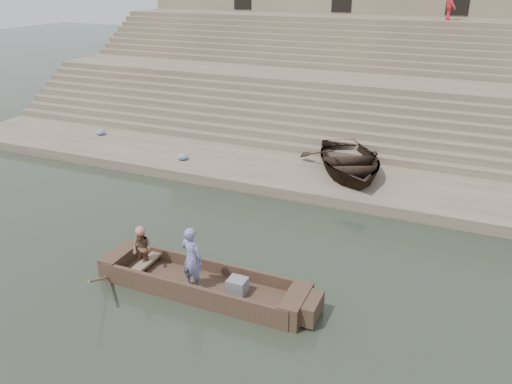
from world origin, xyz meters
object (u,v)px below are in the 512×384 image
Objects in this scene: rowing_man at (142,249)px; television at (237,286)px; standing_man at (192,258)px; pedestrian at (451,3)px; main_rowboat at (202,287)px; beached_rowboat at (349,161)px.

television is (2.81, -0.01, -0.40)m from rowing_man.
pedestrian is at bearing -89.69° from standing_man.
main_rowboat is 22.93m from pedestrian.
beached_rowboat is at bearing 85.70° from television.
main_rowboat is 1.94m from rowing_man.
standing_man is 1.40× the size of rowing_man.
pedestrian is (5.62, 21.80, 5.26)m from rowing_man.
beached_rowboat reaches higher than television.
standing_man is 22.91m from pedestrian.
main_rowboat is at bearing 180.00° from television.
beached_rowboat is 2.71× the size of pedestrian.
pedestrian is at bearing 80.09° from main_rowboat.
pedestrian is (2.81, 21.81, 5.66)m from television.
standing_man is 3.67× the size of television.
standing_man is at bearing 146.18° from pedestrian.
beached_rowboat is (3.47, 8.75, 0.07)m from rowing_man.
beached_rowboat reaches higher than main_rowboat.
pedestrian reaches higher than main_rowboat.
main_rowboat is 10.87× the size of television.
pedestrian is (3.95, 22.01, 5.02)m from standing_man.
main_rowboat is 1.05m from television.
standing_man is 0.95× the size of pedestrian.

